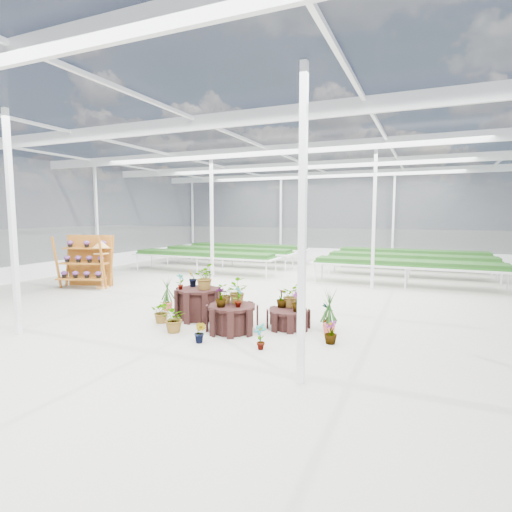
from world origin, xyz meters
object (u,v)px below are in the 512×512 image
at_px(plinth_mid, 232,318).
at_px(plinth_low, 288,319).
at_px(plinth_tall, 198,304).
at_px(bird_table, 102,265).
at_px(shelf_rack, 85,262).

xyz_separation_m(plinth_mid, plinth_low, (1.00, 0.70, -0.08)).
distance_m(plinth_tall, plinth_mid, 1.34).
bearing_deg(bird_table, shelf_rack, -171.14).
bearing_deg(plinth_tall, shelf_rack, 160.74).
relative_size(plinth_tall, plinth_low, 1.17).
xyz_separation_m(shelf_rack, bird_table, (0.64, 0.09, -0.07)).
bearing_deg(plinth_tall, bird_table, 157.55).
relative_size(shelf_rack, bird_table, 1.09).
relative_size(plinth_mid, plinth_low, 1.17).
height_order(plinth_mid, bird_table, bird_table).
distance_m(plinth_tall, bird_table, 5.35).
bearing_deg(plinth_low, plinth_tall, -177.40).
xyz_separation_m(plinth_tall, bird_table, (-4.93, 2.04, 0.44)).
bearing_deg(plinth_tall, plinth_mid, -26.57).
bearing_deg(shelf_rack, bird_table, -10.71).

